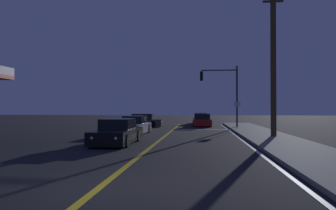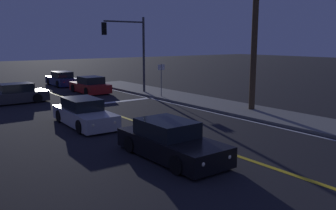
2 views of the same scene
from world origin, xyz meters
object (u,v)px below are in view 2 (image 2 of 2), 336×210
traffic_signal_near_right (130,44)px  street_sign_corner (161,75)px  car_parked_curb_black (170,142)px  car_far_approaching_red (90,86)px  car_lead_oncoming_silver (84,114)px  car_mid_block_navy (62,79)px  utility_pole_right (255,23)px  car_following_oncoming_charcoal (13,95)px

traffic_signal_near_right → street_sign_corner: bearing=108.7°
car_parked_curb_black → traffic_signal_near_right: traffic_signal_near_right is taller
car_far_approaching_red → street_sign_corner: size_ratio=1.65×
car_lead_oncoming_silver → car_far_approaching_red: size_ratio=1.12×
car_parked_curb_black → car_far_approaching_red: same height
car_mid_block_navy → utility_pole_right: utility_pole_right is taller
car_parked_curb_black → car_lead_oncoming_silver: size_ratio=1.00×
utility_pole_right → car_mid_block_navy: bearing=103.3°
car_parked_curb_black → car_far_approaching_red: (4.65, 17.03, -0.00)m
street_sign_corner → car_parked_curb_black: bearing=-124.2°
car_following_oncoming_charcoal → street_sign_corner: street_sign_corner is taller
car_lead_oncoming_silver → street_sign_corner: 9.44m
car_mid_block_navy → street_sign_corner: bearing=-74.0°
car_parked_curb_black → utility_pole_right: size_ratio=0.46×
street_sign_corner → car_mid_block_navy: bearing=104.9°
car_following_oncoming_charcoal → utility_pole_right: size_ratio=0.46×
car_far_approaching_red → utility_pole_right: bearing=-72.1°
car_mid_block_navy → utility_pole_right: 20.24m
car_following_oncoming_charcoal → car_far_approaching_red: (6.32, 1.57, -0.00)m
traffic_signal_near_right → utility_pole_right: size_ratio=0.59×
car_lead_oncoming_silver → utility_pole_right: 10.89m
traffic_signal_near_right → car_mid_block_navy: bearing=-76.3°
car_following_oncoming_charcoal → car_mid_block_navy: (6.20, 7.68, -0.00)m
car_lead_oncoming_silver → car_far_approaching_red: (5.08, 10.43, -0.00)m
car_parked_curb_black → car_following_oncoming_charcoal: bearing=-84.3°
car_lead_oncoming_silver → traffic_signal_near_right: size_ratio=0.78×
car_mid_block_navy → traffic_signal_near_right: size_ratio=0.75×
car_mid_block_navy → car_parked_curb_black: (-4.53, -23.14, 0.00)m
utility_pole_right → street_sign_corner: 8.25m
car_following_oncoming_charcoal → utility_pole_right: utility_pole_right is taller
car_following_oncoming_charcoal → car_far_approaching_red: same height
car_mid_block_navy → street_sign_corner: 12.30m
utility_pole_right → street_sign_corner: size_ratio=4.00×
traffic_signal_near_right → car_lead_oncoming_silver: bearing=46.3°
car_parked_curb_black → car_mid_block_navy: bearing=-101.5°
car_following_oncoming_charcoal → car_parked_curb_black: (1.67, -15.46, 0.00)m
car_lead_oncoming_silver → traffic_signal_near_right: (7.17, 7.51, 3.39)m
car_following_oncoming_charcoal → car_parked_curb_black: 15.55m
car_far_approaching_red → traffic_signal_near_right: size_ratio=0.70×
car_parked_curb_black → utility_pole_right: (9.08, 3.96, 4.60)m
car_following_oncoming_charcoal → traffic_signal_near_right: traffic_signal_near_right is taller
street_sign_corner → utility_pole_right: bearing=-79.2°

